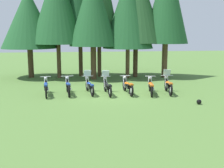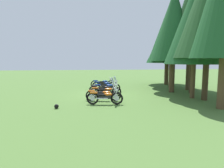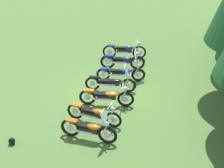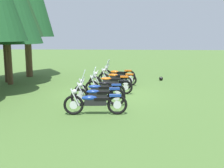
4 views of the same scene
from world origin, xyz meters
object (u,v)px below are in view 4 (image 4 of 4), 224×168
object	(u,v)px
motorcycle_0	(95,102)
motorcycle_6	(117,74)
motorcycle_3	(108,85)
motorcycle_1	(98,95)
dropped_helmet	(161,79)
motorcycle_2	(99,89)
motorcycle_5	(117,78)
motorcycle_4	(110,81)

from	to	relation	value
motorcycle_0	motorcycle_6	xyz separation A→B (m)	(7.30, -0.50, 0.01)
motorcycle_3	motorcycle_6	distance (m)	3.70
motorcycle_1	dropped_helmet	size ratio (longest dim) A/B	9.03
motorcycle_6	dropped_helmet	xyz separation A→B (m)	(0.67, -2.80, -0.35)
motorcycle_2	motorcycle_6	bearing A→B (deg)	-104.44
motorcycle_1	motorcycle_5	world-z (taller)	motorcycle_1
motorcycle_1	motorcycle_2	size ratio (longest dim) A/B	0.97
motorcycle_0	motorcycle_4	bearing A→B (deg)	-97.82
motorcycle_6	motorcycle_3	bearing A→B (deg)	94.59
dropped_helmet	motorcycle_5	bearing A→B (deg)	122.51
motorcycle_1	motorcycle_5	distance (m)	4.95
motorcycle_3	motorcycle_1	bearing A→B (deg)	80.92
motorcycle_1	motorcycle_5	size ratio (longest dim) A/B	0.99
motorcycle_1	motorcycle_3	xyz separation A→B (m)	(2.33, -0.26, -0.01)
motorcycle_6	dropped_helmet	size ratio (longest dim) A/B	8.78
motorcycle_2	motorcycle_5	distance (m)	3.69
motorcycle_4	dropped_helmet	distance (m)	4.39
motorcycle_5	motorcycle_0	bearing A→B (deg)	97.41
dropped_helmet	motorcycle_6	bearing A→B (deg)	103.51
motorcycle_4	motorcycle_6	bearing A→B (deg)	-99.29
motorcycle_6	motorcycle_4	bearing A→B (deg)	92.55
motorcycle_0	dropped_helmet	distance (m)	8.64
motorcycle_2	motorcycle_3	xyz separation A→B (m)	(1.05, -0.35, 0.00)
motorcycle_3	motorcycle_5	xyz separation A→B (m)	(2.58, -0.30, -0.00)
motorcycle_1	motorcycle_4	world-z (taller)	motorcycle_1
motorcycle_0	motorcycle_2	bearing A→B (deg)	-92.09
motorcycle_4	dropped_helmet	world-z (taller)	motorcycle_4
motorcycle_6	dropped_helmet	distance (m)	2.90
motorcycle_0	motorcycle_6	size ratio (longest dim) A/B	1.06
dropped_helmet	motorcycle_0	bearing A→B (deg)	157.54
motorcycle_3	motorcycle_5	distance (m)	2.60
motorcycle_3	motorcycle_6	size ratio (longest dim) A/B	1.06
motorcycle_3	motorcycle_4	distance (m)	1.24
motorcycle_0	motorcycle_5	bearing A→B (deg)	-99.94
motorcycle_3	motorcycle_5	world-z (taller)	motorcycle_3
motorcycle_5	motorcycle_6	distance (m)	1.10
motorcycle_0	dropped_helmet	world-z (taller)	motorcycle_0
motorcycle_4	motorcycle_6	xyz separation A→B (m)	(2.45, -0.28, 0.03)
motorcycle_2	motorcycle_4	size ratio (longest dim) A/B	0.99
motorcycle_0	motorcycle_2	distance (m)	2.57
motorcycle_2	motorcycle_3	world-z (taller)	motorcycle_3
motorcycle_0	motorcycle_2	xyz separation A→B (m)	(2.57, 0.14, -0.02)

